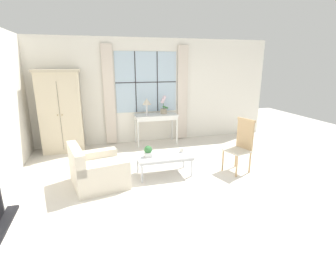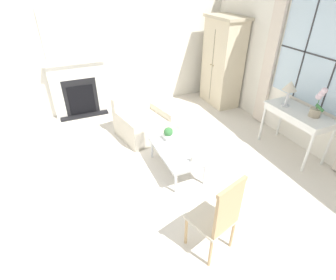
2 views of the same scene
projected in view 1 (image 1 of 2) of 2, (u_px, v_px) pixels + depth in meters
ground_plane at (180, 185)px, 4.81m from camera, size 14.00×14.00×0.00m
wall_back_windowed at (147, 92)px, 7.21m from camera, size 7.20×0.14×2.80m
armoire at (61, 111)px, 6.42m from camera, size 1.05×0.60×2.01m
console_table at (156, 118)px, 7.12m from camera, size 1.15×0.54×0.82m
table_lamp at (147, 102)px, 6.86m from camera, size 0.24×0.24×0.45m
potted_orchid at (164, 107)px, 7.16m from camera, size 0.22×0.17×0.50m
armchair_upholstered at (97, 172)px, 4.78m from camera, size 1.08×1.16×0.76m
side_chair_wooden at (241, 143)px, 5.30m from camera, size 0.55×0.55×1.09m
coffee_table at (164, 157)px, 5.17m from camera, size 1.09×0.59×0.41m
potted_plant_small at (148, 151)px, 5.04m from camera, size 0.15×0.15×0.22m
pillar_candle at (182, 150)px, 5.32m from camera, size 0.10×0.10×0.11m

